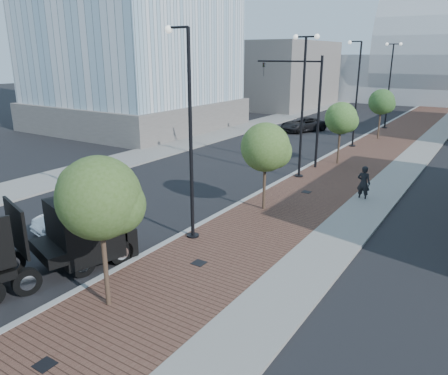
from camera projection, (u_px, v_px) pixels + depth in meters
The scene contains 23 objects.
sidewalk at pixel (400, 139), 42.20m from camera, with size 7.00×140.00×0.12m, color #4C2D23.
concrete_strip at pixel (430, 142), 40.79m from camera, with size 2.40×140.00×0.13m, color slate.
curb at pixel (364, 136), 44.01m from camera, with size 0.30×140.00×0.14m, color gray.
west_sidewalk at pixel (253, 125), 50.77m from camera, with size 4.00×140.00×0.12m, color slate.
white_sedan at pixel (78, 215), 20.71m from camera, with size 1.44×4.12×1.36m, color white.
dark_car_mid at pixel (303, 124), 46.80m from camera, with size 2.51×5.44×1.51m, color black.
dark_car_far at pixel (348, 119), 51.97m from camera, with size 1.72×4.23×1.23m, color black.
pedestrian at pixel (364, 183), 24.57m from camera, with size 0.74×0.49×2.04m, color black.
streetlight_1 at pixel (189, 145), 18.45m from camera, with size 1.44×0.56×9.21m.
streetlight_2 at pixel (302, 107), 27.87m from camera, with size 1.72×0.56×9.28m.
streetlight_3 at pixel (355, 99), 37.68m from camera, with size 1.44×0.56×9.21m.
streetlight_4 at pixel (389, 85), 47.10m from camera, with size 1.72×0.56×9.28m.
traffic_mast at pixel (308, 100), 30.69m from camera, with size 5.09×0.20×8.00m.
tree_0 at pixel (101, 198), 13.21m from camera, with size 2.64×2.64×5.17m.
tree_1 at pixel (266, 148), 22.13m from camera, with size 2.57×2.55×4.77m.
tree_2 at pixel (342, 118), 31.73m from camera, with size 2.42×2.37×4.75m.
tree_3 at pixel (382, 102), 41.30m from camera, with size 2.48×2.45×4.92m.
tower_podium at pixel (137, 114), 49.64m from camera, with size 19.00×19.00×3.00m, color #5E5854.
convention_center at pixel (425, 66), 79.34m from camera, with size 50.00×30.00×50.00m.
commercial_block_nw at pixel (277, 74), 68.96m from camera, with size 14.00×20.00×10.00m, color slate.
utility_cover_0 at pixel (45, 365), 11.50m from camera, with size 0.50×0.50×0.02m, color black.
utility_cover_1 at pixel (199, 263), 17.11m from camera, with size 0.50×0.50×0.02m, color black.
utility_cover_2 at pixel (306, 192), 25.92m from camera, with size 0.50×0.50×0.02m, color black.
Camera 1 is at (11.64, -4.41, 8.09)m, focal length 34.44 mm.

